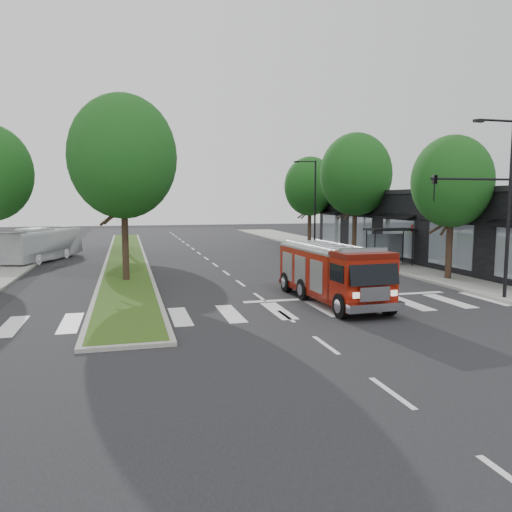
# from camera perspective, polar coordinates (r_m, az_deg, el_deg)

# --- Properties ---
(ground) EXTENTS (140.00, 140.00, 0.00)m
(ground) POSITION_cam_1_polar(r_m,az_deg,el_deg) (23.30, 0.40, -4.73)
(ground) COLOR black
(ground) RESTS_ON ground
(sidewalk_right) EXTENTS (5.00, 80.00, 0.15)m
(sidewalk_right) POSITION_cam_1_polar(r_m,az_deg,el_deg) (37.26, 15.16, -0.65)
(sidewalk_right) COLOR gray
(sidewalk_right) RESTS_ON ground
(median) EXTENTS (3.00, 50.00, 0.15)m
(median) POSITION_cam_1_polar(r_m,az_deg,el_deg) (40.33, -14.61, -0.10)
(median) COLOR gray
(median) RESTS_ON ground
(storefront_row) EXTENTS (8.00, 30.00, 5.00)m
(storefront_row) POSITION_cam_1_polar(r_m,az_deg,el_deg) (39.48, 20.96, 3.07)
(storefront_row) COLOR black
(storefront_row) RESTS_ON ground
(bus_shelter) EXTENTS (3.20, 1.60, 2.61)m
(bus_shelter) POSITION_cam_1_polar(r_m,az_deg,el_deg) (34.83, 14.90, 2.13)
(bus_shelter) COLOR black
(bus_shelter) RESTS_ON ground
(tree_right_near) EXTENTS (4.40, 4.40, 8.05)m
(tree_right_near) POSITION_cam_1_polar(r_m,az_deg,el_deg) (29.74, 21.49, 7.90)
(tree_right_near) COLOR black
(tree_right_near) RESTS_ON ground
(tree_right_mid) EXTENTS (5.60, 5.60, 9.72)m
(tree_right_mid) POSITION_cam_1_polar(r_m,az_deg,el_deg) (40.12, 11.31, 9.12)
(tree_right_mid) COLOR black
(tree_right_mid) RESTS_ON ground
(tree_right_far) EXTENTS (5.00, 5.00, 8.73)m
(tree_right_far) POSITION_cam_1_polar(r_m,az_deg,el_deg) (49.29, 6.18, 7.91)
(tree_right_far) COLOR black
(tree_right_far) RESTS_ON ground
(tree_median_near) EXTENTS (5.80, 5.80, 10.16)m
(tree_median_near) POSITION_cam_1_polar(r_m,az_deg,el_deg) (28.18, -14.98, 10.89)
(tree_median_near) COLOR black
(tree_median_near) RESTS_ON ground
(tree_median_far) EXTENTS (5.60, 5.60, 9.72)m
(tree_median_far) POSITION_cam_1_polar(r_m,az_deg,el_deg) (42.14, -14.86, 8.89)
(tree_median_far) COLOR black
(tree_median_far) RESTS_ON ground
(streetlight_right_near) EXTENTS (4.08, 0.22, 8.00)m
(streetlight_right_near) POSITION_cam_1_polar(r_m,az_deg,el_deg) (24.22, 25.45, 6.18)
(streetlight_right_near) COLOR black
(streetlight_right_near) RESTS_ON ground
(streetlight_right_far) EXTENTS (2.11, 0.20, 8.00)m
(streetlight_right_far) POSITION_cam_1_polar(r_m,az_deg,el_deg) (45.12, 6.59, 6.33)
(streetlight_right_far) COLOR black
(streetlight_right_far) RESTS_ON ground
(fire_engine) EXTENTS (2.68, 7.75, 2.65)m
(fire_engine) POSITION_cam_1_polar(r_m,az_deg,el_deg) (22.24, 8.67, -2.01)
(fire_engine) COLOR #500B04
(fire_engine) RESTS_ON ground
(city_bus) EXTENTS (5.06, 9.08, 2.48)m
(city_bus) POSITION_cam_1_polar(r_m,az_deg,el_deg) (40.22, -23.24, 1.23)
(city_bus) COLOR white
(city_bus) RESTS_ON ground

